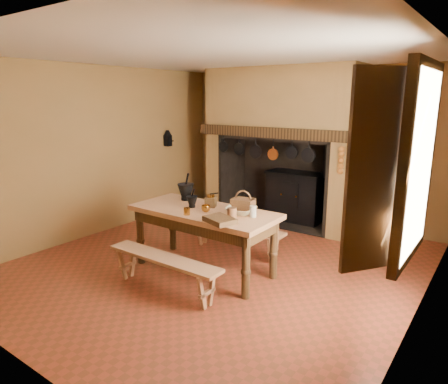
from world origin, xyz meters
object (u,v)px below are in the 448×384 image
iron_range (296,196)px  mixing_bowl (241,210)px  work_table (204,219)px  wicker_basket (243,204)px  bench_front (164,266)px  coffee_grinder (211,201)px

iron_range → mixing_bowl: bearing=-79.2°
work_table → wicker_basket: wicker_basket is taller
bench_front → wicker_basket: size_ratio=5.06×
coffee_grinder → work_table: bearing=-112.3°
iron_range → work_table: 2.76m
wicker_basket → iron_range: bearing=89.5°
iron_range → work_table: size_ratio=0.82×
bench_front → work_table: bearing=90.0°
mixing_bowl → wicker_basket: bearing=114.3°
iron_range → work_table: (-0.00, -2.75, 0.23)m
work_table → wicker_basket: size_ratio=6.24×
wicker_basket → bench_front: bearing=-124.2°
coffee_grinder → mixing_bowl: 0.51m
work_table → bench_front: work_table is taller
iron_range → wicker_basket: (0.44, -2.49, 0.45)m
iron_range → mixing_bowl: size_ratio=4.38×
wicker_basket → mixing_bowl: bearing=-76.3°
iron_range → mixing_bowl: iron_range is taller
work_table → bench_front: (-0.00, -0.77, -0.38)m
bench_front → mixing_bowl: mixing_bowl is taller
iron_range → bench_front: iron_range is taller
coffee_grinder → wicker_basket: wicker_basket is taller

